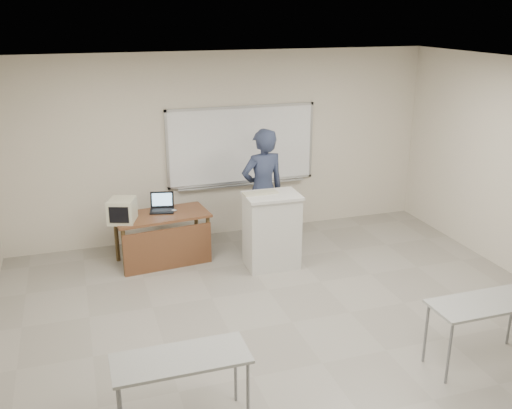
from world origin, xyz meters
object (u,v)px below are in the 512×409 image
object	(u,v)px
whiteboard	(242,146)
keyboard	(260,193)
podium	(272,230)
crt_monitor	(123,210)
presenter	(263,190)
laptop	(161,207)
instructor_desk	(163,230)
mouse	(174,210)

from	to	relation	value
whiteboard	keyboard	size ratio (longest dim) A/B	4.96
podium	crt_monitor	xyz separation A→B (m)	(-2.04, 0.53, 0.36)
podium	presenter	xyz separation A→B (m)	(0.08, 0.64, 0.41)
laptop	presenter	world-z (taller)	presenter
instructor_desk	podium	world-z (taller)	podium
crt_monitor	presenter	world-z (taller)	presenter
laptop	instructor_desk	bearing A→B (deg)	-84.34
instructor_desk	mouse	xyz separation A→B (m)	(0.20, 0.16, 0.23)
laptop	mouse	size ratio (longest dim) A/B	3.88
podium	crt_monitor	size ratio (longest dim) A/B	2.73
instructor_desk	presenter	bearing A→B (deg)	-2.56
instructor_desk	presenter	distance (m)	1.63
whiteboard	keyboard	world-z (taller)	whiteboard
instructor_desk	keyboard	xyz separation A→B (m)	(1.34, -0.47, 0.59)
mouse	keyboard	distance (m)	1.35
instructor_desk	laptop	xyz separation A→B (m)	(0.03, 0.27, 0.28)
instructor_desk	laptop	size ratio (longest dim) A/B	3.92
podium	laptop	world-z (taller)	podium
podium	whiteboard	bearing A→B (deg)	91.54
mouse	keyboard	bearing A→B (deg)	-11.45
mouse	keyboard	size ratio (longest dim) A/B	0.18
whiteboard	crt_monitor	bearing A→B (deg)	-155.33
whiteboard	presenter	size ratio (longest dim) A/B	1.29
crt_monitor	instructor_desk	bearing A→B (deg)	20.61
laptop	mouse	bearing A→B (deg)	-20.13
crt_monitor	presenter	bearing A→B (deg)	22.04
crt_monitor	keyboard	bearing A→B (deg)	5.72
podium	laptop	distance (m)	1.69
podium	mouse	xyz separation A→B (m)	(-1.29, 0.71, 0.21)
laptop	keyboard	xyz separation A→B (m)	(1.31, -0.73, 0.31)
crt_monitor	keyboard	world-z (taller)	keyboard
mouse	presenter	size ratio (longest dim) A/B	0.05
laptop	presenter	xyz separation A→B (m)	(1.54, -0.18, 0.16)
mouse	laptop	bearing A→B (deg)	165.08
crt_monitor	mouse	xyz separation A→B (m)	(0.75, 0.17, -0.14)
instructor_desk	keyboard	world-z (taller)	keyboard
mouse	presenter	xyz separation A→B (m)	(1.37, -0.07, 0.20)
presenter	keyboard	bearing A→B (deg)	59.50
crt_monitor	presenter	xyz separation A→B (m)	(2.12, 0.11, 0.05)
podium	keyboard	xyz separation A→B (m)	(-0.15, 0.08, 0.56)
podium	mouse	size ratio (longest dim) A/B	12.32
crt_monitor	laptop	world-z (taller)	crt_monitor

